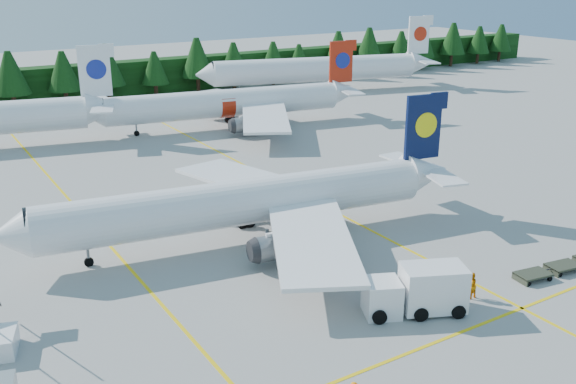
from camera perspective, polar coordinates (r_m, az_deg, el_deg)
ground at (r=45.18m, az=9.24°, el=-8.97°), size 320.00×320.00×0.00m
taxi_stripe_a at (r=55.40m, az=-16.05°, el=-4.03°), size 0.25×120.00×0.01m
taxi_stripe_b at (r=63.11m, az=1.55°, el=-0.40°), size 0.25×120.00×0.01m
taxi_stripe_cross at (r=41.49m, az=14.76°, el=-12.11°), size 80.00×0.25×0.01m
treeline_hedge at (r=116.20m, az=-18.36°, el=9.20°), size 220.00×4.00×6.00m
airliner_navy at (r=51.64m, az=-4.98°, el=-1.13°), size 37.29×30.46×10.89m
airliner_red at (r=90.71m, az=-5.98°, el=7.77°), size 38.73×31.62×11.33m
airliner_far_right at (r=118.46m, az=1.91°, el=10.85°), size 43.84×14.42×12.99m
service_truck at (r=42.59m, az=11.22°, el=-8.57°), size 6.90×4.83×3.14m
crew_b at (r=45.43m, az=15.95°, el=-8.00°), size 0.93×0.73×1.88m
crew_c at (r=46.47m, az=11.03°, el=-7.17°), size 0.57×0.73×1.56m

